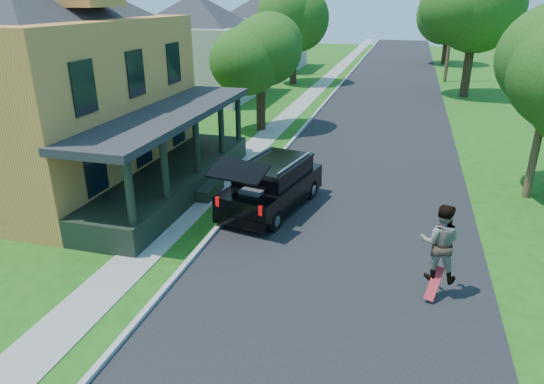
# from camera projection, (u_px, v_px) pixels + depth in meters

# --- Properties ---
(ground) EXTENTS (140.00, 140.00, 0.00)m
(ground) POSITION_uv_depth(u_px,v_px,m) (325.00, 311.00, 11.49)
(ground) COLOR #1E4D0F
(ground) RESTS_ON ground
(street) EXTENTS (8.00, 120.00, 0.02)m
(street) POSITION_uv_depth(u_px,v_px,m) (380.00, 120.00, 29.37)
(street) COLOR black
(street) RESTS_ON ground
(curb) EXTENTS (0.15, 120.00, 0.12)m
(curb) POSITION_uv_depth(u_px,v_px,m) (315.00, 116.00, 30.37)
(curb) COLOR #979792
(curb) RESTS_ON ground
(sidewalk) EXTENTS (1.30, 120.00, 0.03)m
(sidewalk) POSITION_uv_depth(u_px,v_px,m) (290.00, 114.00, 30.75)
(sidewalk) COLOR gray
(sidewalk) RESTS_ON ground
(front_walk) EXTENTS (6.50, 1.20, 0.03)m
(front_walk) POSITION_uv_depth(u_px,v_px,m) (113.00, 185.00, 19.20)
(front_walk) COLOR gray
(front_walk) RESTS_ON ground
(main_house) EXTENTS (15.56, 15.56, 10.10)m
(main_house) POSITION_uv_depth(u_px,v_px,m) (19.00, 54.00, 18.17)
(main_house) COLOR #E38F42
(main_house) RESTS_ON ground
(neighbor_house_mid) EXTENTS (12.78, 12.78, 8.30)m
(neighbor_house_mid) POSITION_uv_depth(u_px,v_px,m) (197.00, 38.00, 34.70)
(neighbor_house_mid) COLOR #B1AF9D
(neighbor_house_mid) RESTS_ON ground
(neighbor_house_far) EXTENTS (12.78, 12.78, 8.30)m
(neighbor_house_far) POSITION_uv_depth(u_px,v_px,m) (261.00, 26.00, 49.00)
(neighbor_house_far) COLOR #B1AF9D
(neighbor_house_far) RESTS_ON ground
(black_suv) EXTENTS (2.79, 5.23, 2.31)m
(black_suv) POSITION_uv_depth(u_px,v_px,m) (272.00, 185.00, 16.71)
(black_suv) COLOR black
(black_suv) RESTS_ON ground
(skateboarder) EXTENTS (1.01, 0.81, 1.99)m
(skateboarder) POSITION_uv_depth(u_px,v_px,m) (440.00, 242.00, 11.68)
(skateboarder) COLOR black
(skateboarder) RESTS_ON ground
(skateboard) EXTENTS (0.45, 0.61, 0.72)m
(skateboard) POSITION_uv_depth(u_px,v_px,m) (434.00, 284.00, 11.81)
(skateboard) COLOR #A10D15
(skateboard) RESTS_ON ground
(tree_left_mid) EXTENTS (4.68, 4.70, 6.71)m
(tree_left_mid) POSITION_uv_depth(u_px,v_px,m) (260.00, 47.00, 25.57)
(tree_left_mid) COLOR black
(tree_left_mid) RESTS_ON ground
(tree_left_far) EXTENTS (6.99, 6.65, 8.28)m
(tree_left_far) POSITION_uv_depth(u_px,v_px,m) (293.00, 16.00, 39.45)
(tree_left_far) COLOR black
(tree_left_far) RESTS_ON ground
(tree_right_mid) EXTENTS (6.95, 7.01, 10.02)m
(tree_right_mid) POSITION_uv_depth(u_px,v_px,m) (477.00, 1.00, 33.75)
(tree_right_mid) COLOR black
(tree_right_mid) RESTS_ON ground
(tree_right_far) EXTENTS (6.73, 6.53, 8.92)m
(tree_right_far) POSITION_uv_depth(u_px,v_px,m) (450.00, 9.00, 51.37)
(tree_right_far) COLOR black
(tree_right_far) RESTS_ON ground
(utility_pole_far) EXTENTS (1.77, 0.46, 9.62)m
(utility_pole_far) POSITION_uv_depth(u_px,v_px,m) (452.00, 22.00, 40.62)
(utility_pole_far) COLOR #493121
(utility_pole_far) RESTS_ON ground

